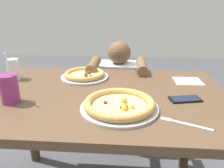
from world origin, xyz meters
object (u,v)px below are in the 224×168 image
at_px(fork, 183,123).
at_px(water_cup_clear, 13,69).
at_px(diner_seated, 119,100).
at_px(pizza_near, 119,105).
at_px(drink_cup_colored, 9,89).
at_px(cell_phone, 185,99).
at_px(pizza_far, 85,75).

bearing_deg(fork, water_cup_clear, 152.95).
xyz_separation_m(water_cup_clear, diner_seated, (0.63, 0.46, -0.40)).
height_order(pizza_near, drink_cup_colored, drink_cup_colored).
bearing_deg(diner_seated, pizza_near, -87.19).
relative_size(drink_cup_colored, cell_phone, 1.48).
height_order(pizza_near, cell_phone, pizza_near).
bearing_deg(fork, drink_cup_colored, 169.68).
bearing_deg(pizza_near, fork, -22.88).
relative_size(drink_cup_colored, fork, 1.25).
xyz_separation_m(pizza_far, fork, (0.49, -0.53, -0.02)).
bearing_deg(drink_cup_colored, pizza_near, -3.62).
relative_size(cell_phone, diner_seated, 0.18).
bearing_deg(fork, pizza_near, 157.12).
distance_m(pizza_far, water_cup_clear, 0.44).
relative_size(water_cup_clear, diner_seated, 0.14).
bearing_deg(water_cup_clear, cell_phone, -13.79).
height_order(drink_cup_colored, fork, drink_cup_colored).
distance_m(pizza_far, cell_phone, 0.63).
bearing_deg(drink_cup_colored, cell_phone, 6.17).
relative_size(pizza_far, drink_cup_colored, 1.24).
height_order(pizza_near, fork, pizza_near).
height_order(drink_cup_colored, diner_seated, drink_cup_colored).
xyz_separation_m(pizza_near, diner_seated, (-0.04, 0.82, -0.35)).
height_order(drink_cup_colored, cell_phone, drink_cup_colored).
xyz_separation_m(cell_phone, diner_seated, (-0.36, 0.70, -0.34)).
bearing_deg(cell_phone, drink_cup_colored, -173.83).
bearing_deg(diner_seated, water_cup_clear, -144.05).
bearing_deg(diner_seated, cell_phone, -62.98).
relative_size(fork, diner_seated, 0.21).
distance_m(pizza_near, water_cup_clear, 0.76).
bearing_deg(diner_seated, fork, -72.32).
bearing_deg(drink_cup_colored, pizza_far, 54.09).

